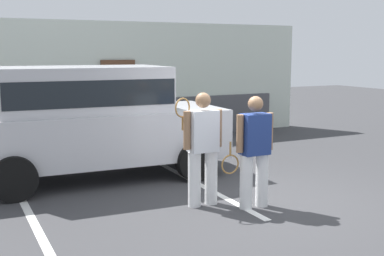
{
  "coord_description": "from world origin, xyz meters",
  "views": [
    {
      "loc": [
        -4.13,
        -6.1,
        2.32
      ],
      "look_at": [
        -0.53,
        1.2,
        1.05
      ],
      "focal_mm": 46.12,
      "sensor_mm": 36.0,
      "label": 1
    }
  ],
  "objects_px": {
    "tennis_player_man": "(203,147)",
    "potted_plant_by_porch": "(206,121)",
    "tennis_player_woman": "(254,151)",
    "parked_suv": "(91,116)"
  },
  "relations": [
    {
      "from": "parked_suv",
      "to": "tennis_player_woman",
      "type": "height_order",
      "value": "parked_suv"
    },
    {
      "from": "tennis_player_man",
      "to": "tennis_player_woman",
      "type": "xyz_separation_m",
      "value": [
        0.63,
        -0.44,
        -0.03
      ]
    },
    {
      "from": "parked_suv",
      "to": "tennis_player_woman",
      "type": "xyz_separation_m",
      "value": [
        1.69,
        -2.8,
        -0.28
      ]
    },
    {
      "from": "potted_plant_by_porch",
      "to": "parked_suv",
      "type": "bearing_deg",
      "value": -144.87
    },
    {
      "from": "parked_suv",
      "to": "tennis_player_man",
      "type": "xyz_separation_m",
      "value": [
        1.06,
        -2.35,
        -0.25
      ]
    },
    {
      "from": "tennis_player_man",
      "to": "potted_plant_by_porch",
      "type": "height_order",
      "value": "tennis_player_man"
    },
    {
      "from": "tennis_player_man",
      "to": "tennis_player_woman",
      "type": "relative_size",
      "value": 1.03
    },
    {
      "from": "parked_suv",
      "to": "potted_plant_by_porch",
      "type": "distance_m",
      "value": 4.64
    },
    {
      "from": "tennis_player_woman",
      "to": "potted_plant_by_porch",
      "type": "relative_size",
      "value": 1.9
    },
    {
      "from": "parked_suv",
      "to": "potted_plant_by_porch",
      "type": "height_order",
      "value": "parked_suv"
    }
  ]
}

